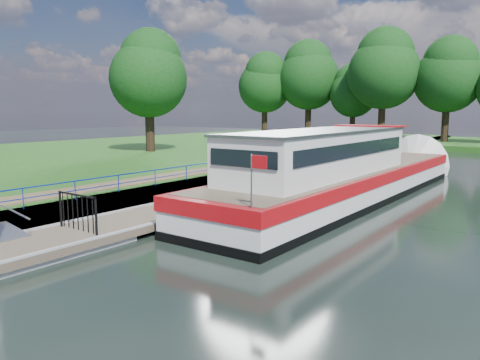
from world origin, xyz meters
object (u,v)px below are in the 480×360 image
Objects in this scene: barge at (350,175)px; car_b at (301,136)px; car_a at (318,137)px; car_c at (272,135)px; car_d at (337,135)px; pontoon at (270,190)px.

barge is 6.11× the size of car_b.
car_c reaches higher than car_a.
barge reaches higher than car_c.
barge reaches higher than car_b.
car_a is 0.83× the size of car_c.
car_a is 3.37m from car_b.
barge is 4.69× the size of car_d.
car_a is at bearing 154.05° from car_c.
car_b is at bearing 115.93° from pontoon.
pontoon is 8.03× the size of car_a.
car_a is at bearing -132.17° from car_b.
car_d is (4.84, 5.47, -0.03)m from car_c.
barge is 27.25m from car_b.
car_a is (-8.69, 22.18, 1.29)m from pontoon.
car_b is at bearing 123.92° from barge.
car_c is (-5.61, 0.45, 0.02)m from car_a.
car_c is 1.00× the size of car_d.
barge is at bearing 108.59° from car_c.
car_d is at bearing -152.86° from car_c.
car_c reaches higher than pontoon.
car_a is 0.83× the size of car_d.
barge is at bearing -158.16° from car_b.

